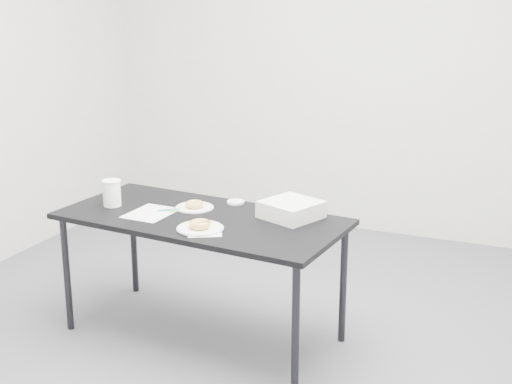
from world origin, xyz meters
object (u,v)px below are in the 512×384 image
at_px(table, 201,226).
at_px(bakery_box, 291,209).
at_px(coffee_cup, 112,193).
at_px(scorecard, 151,213).
at_px(pen, 169,210).
at_px(donut_far, 194,204).
at_px(plate_far, 195,208).
at_px(plate_near, 200,228).
at_px(donut_near, 200,224).

distance_m(table, bakery_box, 0.48).
distance_m(table, coffee_cup, 0.55).
distance_m(scorecard, pen, 0.10).
bearing_deg(bakery_box, coffee_cup, -147.00).
relative_size(pen, coffee_cup, 0.87).
bearing_deg(donut_far, plate_far, 90.00).
bearing_deg(plate_near, table, 116.10).
bearing_deg(table, donut_far, 136.28).
distance_m(pen, donut_far, 0.14).
bearing_deg(plate_far, scorecard, -134.72).
xyz_separation_m(table, pen, (-0.21, 0.02, 0.06)).
bearing_deg(donut_far, bakery_box, 5.73).
height_order(coffee_cup, bakery_box, coffee_cup).
bearing_deg(plate_near, plate_far, 122.45).
bearing_deg(scorecard, bakery_box, 20.26).
xyz_separation_m(scorecard, bakery_box, (0.71, 0.23, 0.04)).
relative_size(plate_near, plate_far, 1.13).
distance_m(scorecard, plate_near, 0.39).
relative_size(plate_near, coffee_cup, 1.61).
bearing_deg(scorecard, coffee_cup, 175.44).
bearing_deg(coffee_cup, plate_far, 17.75).
height_order(plate_near, donut_far, donut_far).
distance_m(plate_far, bakery_box, 0.55).
xyz_separation_m(pen, donut_far, (0.10, 0.10, 0.02)).
xyz_separation_m(pen, donut_near, (0.30, -0.21, 0.02)).
bearing_deg(plate_near, pen, 145.22).
relative_size(pen, bakery_box, 0.48).
bearing_deg(donut_near, pen, 145.22).
xyz_separation_m(donut_far, bakery_box, (0.54, 0.05, 0.02)).
height_order(donut_far, bakery_box, bakery_box).
bearing_deg(table, plate_far, 136.28).
xyz_separation_m(table, donut_near, (0.09, -0.19, 0.08)).
distance_m(donut_far, coffee_cup, 0.46).
distance_m(donut_far, bakery_box, 0.55).
height_order(donut_near, plate_far, donut_near).
bearing_deg(bakery_box, scorecard, -140.55).
bearing_deg(scorecard, donut_near, -17.43).
height_order(pen, donut_far, donut_far).
bearing_deg(pen, bakery_box, -27.11).
relative_size(table, scorecard, 5.66).
height_order(scorecard, coffee_cup, coffee_cup).
relative_size(donut_near, donut_far, 1.13).
bearing_deg(pen, donut_near, -75.19).
bearing_deg(table, coffee_cup, -172.40).
bearing_deg(bakery_box, pen, -144.91).
xyz_separation_m(donut_near, bakery_box, (0.35, 0.36, 0.02)).
distance_m(table, donut_near, 0.23).
relative_size(donut_far, coffee_cup, 0.67).
xyz_separation_m(donut_near, coffee_cup, (-0.63, 0.17, 0.05)).
bearing_deg(pen, table, -45.33).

